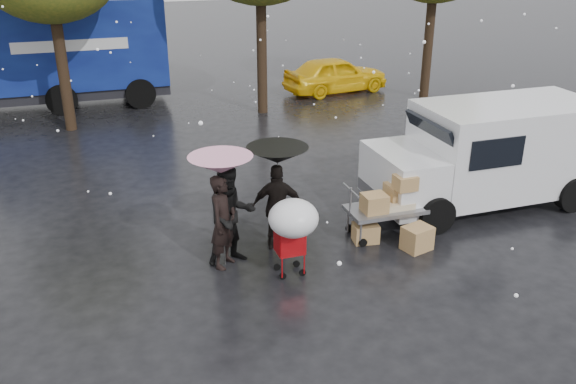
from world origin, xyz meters
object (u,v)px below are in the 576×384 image
object	(u,v)px
yellow_taxi	(336,75)
white_van	(490,152)
blue_truck	(46,54)
person_pink	(223,222)
vendor_cart	(390,200)
shopping_cart	(293,222)
person_black	(278,207)

from	to	relation	value
yellow_taxi	white_van	bearing A→B (deg)	167.97
blue_truck	yellow_taxi	xyz separation A→B (m)	(9.86, -1.21, -1.10)
person_pink	yellow_taxi	bearing A→B (deg)	9.72
person_pink	vendor_cart	xyz separation A→B (m)	(3.32, 0.16, -0.13)
blue_truck	vendor_cart	bearing A→B (deg)	-62.01
vendor_cart	white_van	size ratio (longest dim) A/B	0.31
vendor_cart	shopping_cart	xyz separation A→B (m)	(-2.31, -0.95, 0.34)
person_black	shopping_cart	xyz separation A→B (m)	(-0.09, -1.12, 0.23)
person_black	yellow_taxi	xyz separation A→B (m)	(5.62, 10.78, -0.17)
person_black	shopping_cart	distance (m)	1.15
person_black	blue_truck	xyz separation A→B (m)	(-4.25, 11.99, 0.93)
person_black	shopping_cart	bearing A→B (deg)	103.13
person_black	yellow_taxi	size ratio (longest dim) A/B	0.43
blue_truck	shopping_cart	bearing A→B (deg)	-72.42
person_pink	vendor_cart	world-z (taller)	person_pink
vendor_cart	shopping_cart	distance (m)	2.52
shopping_cart	blue_truck	world-z (taller)	blue_truck
shopping_cart	blue_truck	size ratio (longest dim) A/B	0.18
yellow_taxi	person_black	bearing A→B (deg)	144.27
shopping_cart	white_van	distance (m)	5.30
shopping_cart	yellow_taxi	size ratio (longest dim) A/B	0.38
white_van	yellow_taxi	world-z (taller)	white_van
person_pink	blue_truck	size ratio (longest dim) A/B	0.21
white_van	yellow_taxi	distance (m)	10.26
shopping_cart	white_van	bearing A→B (deg)	18.52
person_black	person_pink	bearing A→B (deg)	34.50
shopping_cart	blue_truck	bearing A→B (deg)	107.58
person_black	vendor_cart	distance (m)	2.23
vendor_cart	blue_truck	distance (m)	13.81
person_black	blue_truck	distance (m)	12.76
shopping_cart	white_van	world-z (taller)	white_van
person_pink	person_black	xyz separation A→B (m)	(1.10, 0.33, -0.03)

